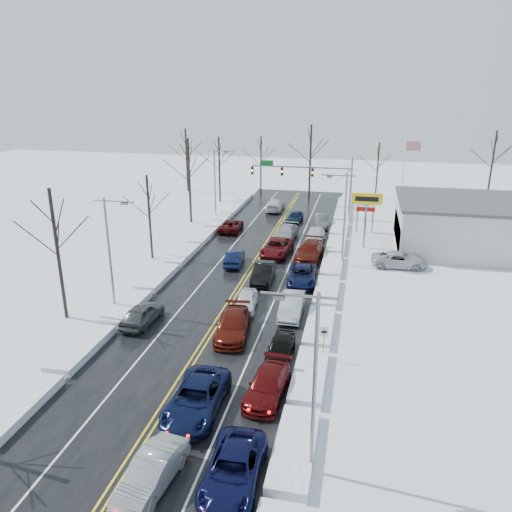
% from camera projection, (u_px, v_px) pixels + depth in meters
% --- Properties ---
extents(ground, '(160.00, 160.00, 0.00)m').
position_uv_depth(ground, '(232.00, 299.00, 41.38)').
color(ground, white).
rests_on(ground, ground).
extents(road_surface, '(14.00, 84.00, 0.01)m').
position_uv_depth(road_surface, '(238.00, 289.00, 43.22)').
color(road_surface, black).
rests_on(road_surface, ground).
extents(snow_bank_left, '(1.94, 72.00, 0.54)m').
position_uv_depth(snow_bank_left, '(156.00, 282.00, 44.73)').
color(snow_bank_left, white).
rests_on(snow_bank_left, ground).
extents(snow_bank_right, '(1.94, 72.00, 0.54)m').
position_uv_depth(snow_bank_right, '(326.00, 297.00, 41.72)').
color(snow_bank_right, white).
rests_on(snow_bank_right, ground).
extents(traffic_signal_mast, '(13.28, 0.39, 8.00)m').
position_uv_depth(traffic_signal_mast, '(312.00, 175.00, 64.69)').
color(traffic_signal_mast, slate).
rests_on(traffic_signal_mast, ground).
extents(tires_plus_sign, '(3.20, 0.34, 6.00)m').
position_uv_depth(tires_plus_sign, '(367.00, 203.00, 52.39)').
color(tires_plus_sign, slate).
rests_on(tires_plus_sign, ground).
extents(used_vehicles_sign, '(2.20, 0.22, 4.65)m').
position_uv_depth(used_vehicles_sign, '(366.00, 205.00, 58.48)').
color(used_vehicles_sign, slate).
rests_on(used_vehicles_sign, ground).
extents(speed_limit_sign, '(0.55, 0.09, 2.35)m').
position_uv_depth(speed_limit_sign, '(324.00, 337.00, 31.83)').
color(speed_limit_sign, slate).
rests_on(speed_limit_sign, ground).
extents(flagpole, '(1.87, 1.20, 10.00)m').
position_uv_depth(flagpole, '(405.00, 173.00, 64.07)').
color(flagpole, silver).
rests_on(flagpole, ground).
extents(dealership_building, '(20.40, 12.40, 5.30)m').
position_uv_depth(dealership_building, '(496.00, 226.00, 52.34)').
color(dealership_building, beige).
rests_on(dealership_building, ground).
extents(streetlight_se, '(3.20, 0.25, 9.00)m').
position_uv_depth(streetlight_se, '(310.00, 371.00, 21.37)').
color(streetlight_se, slate).
rests_on(streetlight_se, ground).
extents(streetlight_ne, '(3.20, 0.25, 9.00)m').
position_uv_depth(streetlight_ne, '(343.00, 212.00, 47.19)').
color(streetlight_ne, slate).
rests_on(streetlight_ne, ground).
extents(streetlight_sw, '(3.20, 0.25, 9.00)m').
position_uv_depth(streetlight_sw, '(111.00, 246.00, 37.58)').
color(streetlight_sw, slate).
rests_on(streetlight_sw, ground).
extents(streetlight_nw, '(3.20, 0.25, 9.00)m').
position_uv_depth(streetlight_nw, '(216.00, 179.00, 63.40)').
color(streetlight_nw, slate).
rests_on(streetlight_nw, ground).
extents(tree_left_b, '(4.00, 4.00, 10.00)m').
position_uv_depth(tree_left_b, '(55.00, 230.00, 35.81)').
color(tree_left_b, '#2D231C').
rests_on(tree_left_b, ground).
extents(tree_left_c, '(3.40, 3.40, 8.50)m').
position_uv_depth(tree_left_c, '(148.00, 201.00, 48.87)').
color(tree_left_c, '#2D231C').
rests_on(tree_left_c, ground).
extents(tree_left_d, '(4.20, 4.20, 10.50)m').
position_uv_depth(tree_left_d, '(189.00, 164.00, 61.46)').
color(tree_left_d, '#2D231C').
rests_on(tree_left_d, ground).
extents(tree_left_e, '(3.80, 3.80, 9.50)m').
position_uv_depth(tree_left_e, '(219.00, 157.00, 72.67)').
color(tree_left_e, '#2D231C').
rests_on(tree_left_e, ground).
extents(tree_far_a, '(4.00, 4.00, 10.00)m').
position_uv_depth(tree_far_a, '(186.00, 148.00, 79.52)').
color(tree_far_a, '#2D231C').
rests_on(tree_far_a, ground).
extents(tree_far_b, '(3.60, 3.60, 9.00)m').
position_uv_depth(tree_far_b, '(261.00, 154.00, 78.29)').
color(tree_far_b, '#2D231C').
rests_on(tree_far_b, ground).
extents(tree_far_c, '(4.40, 4.40, 11.00)m').
position_uv_depth(tree_far_c, '(311.00, 147.00, 74.40)').
color(tree_far_c, '#2D231C').
rests_on(tree_far_c, ground).
extents(tree_far_d, '(3.40, 3.40, 8.50)m').
position_uv_depth(tree_far_d, '(378.00, 160.00, 74.38)').
color(tree_far_d, '#2D231C').
rests_on(tree_far_d, ground).
extents(tree_far_e, '(4.20, 4.20, 10.50)m').
position_uv_depth(tree_far_e, '(494.00, 153.00, 71.20)').
color(tree_far_e, '#2D231C').
rests_on(tree_far_e, ground).
extents(queued_car_1, '(2.14, 4.72, 1.50)m').
position_uv_depth(queued_car_1, '(153.00, 486.00, 22.26)').
color(queued_car_1, gray).
rests_on(queued_car_1, ground).
extents(queued_car_2, '(2.76, 5.88, 1.63)m').
position_uv_depth(queued_car_2, '(197.00, 411.00, 27.31)').
color(queued_car_2, black).
rests_on(queued_car_2, ground).
extents(queued_car_3, '(2.81, 5.64, 1.58)m').
position_uv_depth(queued_car_3, '(233.00, 335.00, 35.43)').
color(queued_car_3, '#4F110A').
rests_on(queued_car_3, ground).
extents(queued_car_4, '(1.96, 4.09, 1.35)m').
position_uv_depth(queued_car_4, '(246.00, 308.00, 39.59)').
color(queued_car_4, white).
rests_on(queued_car_4, ground).
extents(queued_car_5, '(1.85, 4.89, 1.59)m').
position_uv_depth(queued_car_5, '(264.00, 281.00, 45.10)').
color(queued_car_5, black).
rests_on(queued_car_5, ground).
extents(queued_car_6, '(3.04, 5.90, 1.59)m').
position_uv_depth(queued_car_6, '(277.00, 255.00, 51.86)').
color(queued_car_6, '#4D0A0F').
rests_on(queued_car_6, ground).
extents(queued_car_7, '(2.55, 5.26, 1.47)m').
position_uv_depth(queued_car_7, '(286.00, 239.00, 57.08)').
color(queued_car_7, gray).
rests_on(queued_car_7, ground).
extents(queued_car_8, '(2.05, 4.19, 1.38)m').
position_uv_depth(queued_car_8, '(295.00, 222.00, 63.78)').
color(queued_car_8, black).
rests_on(queued_car_8, ground).
extents(queued_car_10, '(2.55, 5.31, 1.46)m').
position_uv_depth(queued_car_10, '(234.00, 482.00, 22.45)').
color(queued_car_10, black).
rests_on(queued_car_10, ground).
extents(queued_car_11, '(2.38, 5.09, 1.44)m').
position_uv_depth(queued_car_11, '(268.00, 396.00, 28.63)').
color(queued_car_11, '#4B0A0B').
rests_on(queued_car_11, ground).
extents(queued_car_12, '(1.66, 3.97, 1.34)m').
position_uv_depth(queued_car_12, '(280.00, 356.00, 32.71)').
color(queued_car_12, black).
rests_on(queued_car_12, ground).
extents(queued_car_13, '(1.77, 4.81, 1.57)m').
position_uv_depth(queued_car_13, '(292.00, 315.00, 38.54)').
color(queued_car_13, '#AEB2B7').
rests_on(queued_car_13, ground).
extents(queued_car_14, '(2.82, 5.44, 1.47)m').
position_uv_depth(queued_car_14, '(302.00, 283.00, 44.65)').
color(queued_car_14, black).
rests_on(queued_car_14, ground).
extents(queued_car_15, '(2.79, 6.01, 1.70)m').
position_uv_depth(queued_car_15, '(310.00, 259.00, 50.55)').
color(queued_car_15, '#4A1009').
rests_on(queued_car_15, ground).
extents(queued_car_16, '(1.98, 4.93, 1.68)m').
position_uv_depth(queued_car_16, '(315.00, 243.00, 55.58)').
color(queued_car_16, silver).
rests_on(queued_car_16, ground).
extents(queued_car_17, '(2.09, 4.73, 1.51)m').
position_uv_depth(queued_car_17, '(321.00, 227.00, 61.82)').
color(queued_car_17, '#3E4043').
rests_on(queued_car_17, ground).
extents(oncoming_car_0, '(1.95, 4.50, 1.44)m').
position_uv_depth(oncoming_car_0, '(235.00, 264.00, 49.08)').
color(oncoming_car_0, black).
rests_on(oncoming_car_0, ground).
extents(oncoming_car_1, '(2.50, 5.11, 1.40)m').
position_uv_depth(oncoming_car_1, '(231.00, 231.00, 60.10)').
color(oncoming_car_1, '#430809').
rests_on(oncoming_car_1, ground).
extents(oncoming_car_2, '(2.33, 5.49, 1.58)m').
position_uv_depth(oncoming_car_2, '(275.00, 210.00, 69.57)').
color(oncoming_car_2, silver).
rests_on(oncoming_car_2, ground).
extents(oncoming_car_3, '(2.09, 4.62, 1.54)m').
position_uv_depth(oncoming_car_3, '(143.00, 323.00, 37.19)').
color(oncoming_car_3, '#444749').
rests_on(oncoming_car_3, ground).
extents(parked_car_0, '(5.37, 2.66, 1.46)m').
position_uv_depth(parked_car_0, '(399.00, 267.00, 48.43)').
color(parked_car_0, silver).
rests_on(parked_car_0, ground).
extents(parked_car_1, '(2.61, 5.95, 1.70)m').
position_uv_depth(parked_car_1, '(427.00, 254.00, 52.02)').
color(parked_car_1, '#3E4143').
rests_on(parked_car_1, ground).
extents(parked_car_2, '(1.94, 4.30, 1.43)m').
position_uv_depth(parked_car_2, '(404.00, 236.00, 58.26)').
color(parked_car_2, black).
rests_on(parked_car_2, ground).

